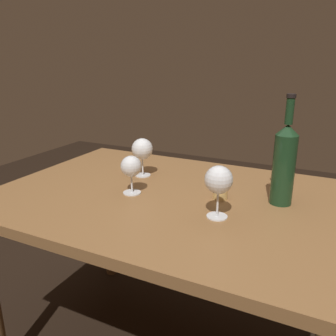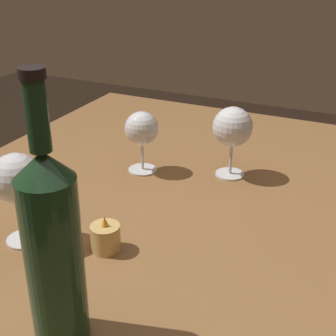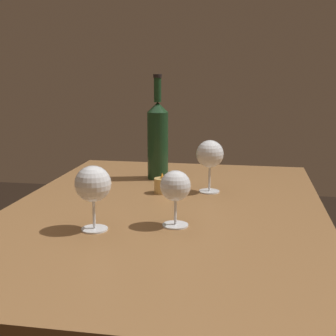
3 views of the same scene
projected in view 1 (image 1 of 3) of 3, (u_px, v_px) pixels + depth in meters
The scene contains 6 objects.
dining_table at pixel (173, 217), 1.29m from camera, with size 1.30×0.90×0.74m.
wine_glass_left at pixel (131, 167), 1.24m from camera, with size 0.08×0.08×0.14m.
wine_glass_right at pixel (142, 149), 1.43m from camera, with size 0.09×0.09×0.16m.
wine_glass_centre at pixel (219, 181), 1.05m from camera, with size 0.09×0.09×0.17m.
wine_bottle at pixel (284, 163), 1.14m from camera, with size 0.07×0.07×0.37m.
votive_candle at pixel (220, 193), 1.22m from camera, with size 0.05×0.05×0.07m.
Camera 1 is at (-0.50, 1.06, 1.22)m, focal length 36.84 mm.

